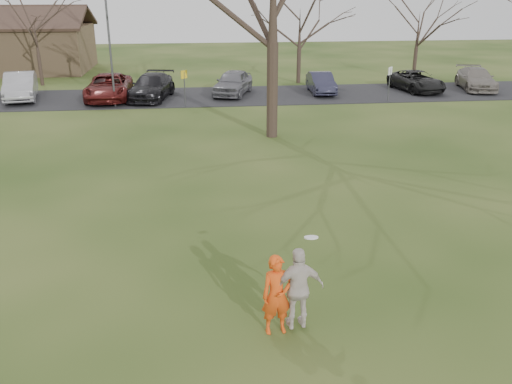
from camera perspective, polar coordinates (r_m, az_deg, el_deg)
ground at (r=11.11m, az=2.44°, el=-14.68°), size 120.00×120.00×0.00m
parking_strip at (r=34.56m, az=-4.05°, el=10.07°), size 62.00×6.50×0.04m
player_defender at (r=10.71m, az=2.21°, el=-10.83°), size 0.65×0.46×1.67m
car_1 at (r=36.13m, az=-23.63°, el=10.21°), size 2.62×5.10×1.60m
car_2 at (r=34.37m, az=-15.28°, el=10.65°), size 2.58×5.46×1.51m
car_3 at (r=34.00m, az=-10.98°, el=10.86°), size 3.00×5.36×1.47m
car_4 at (r=34.75m, az=-2.45°, el=11.48°), size 3.17×4.85×1.53m
car_5 at (r=35.54m, az=6.89°, el=11.37°), size 1.50×3.97×1.29m
car_6 at (r=37.57m, az=16.58°, el=11.18°), size 2.82×4.92×1.29m
car_7 at (r=39.43m, az=22.22°, el=11.00°), size 2.92×5.06×1.38m
catching_play at (r=10.73m, az=4.54°, el=-10.11°), size 1.05×0.52×2.00m
lamp_post at (r=31.84m, az=-15.28°, el=15.68°), size 0.34×0.34×6.27m
sign_yellow at (r=31.33m, az=-7.58°, el=11.48°), size 0.35×0.35×2.08m
sign_white at (r=33.37m, az=13.94°, el=11.63°), size 0.35×0.35×2.08m
small_tree_row at (r=39.51m, az=2.08°, el=17.12°), size 55.00×5.90×8.50m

